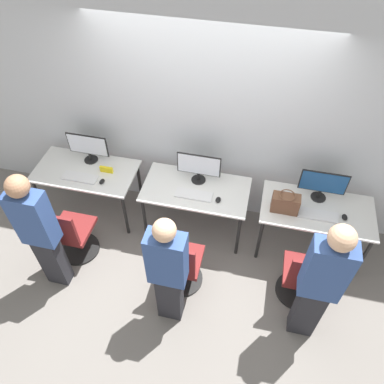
# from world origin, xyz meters

# --- Properties ---
(ground_plane) EXTENTS (20.00, 20.00, 0.00)m
(ground_plane) POSITION_xyz_m (0.00, 0.00, 0.00)
(ground_plane) COLOR slate
(wall_back) EXTENTS (12.00, 0.05, 2.80)m
(wall_back) POSITION_xyz_m (0.00, 0.79, 1.40)
(wall_back) COLOR #B7BCC1
(wall_back) RESTS_ON ground_plane
(desk_left) EXTENTS (1.25, 0.66, 0.73)m
(desk_left) POSITION_xyz_m (-1.40, 0.33, 0.65)
(desk_left) COLOR silver
(desk_left) RESTS_ON ground_plane
(monitor_left) EXTENTS (0.51, 0.17, 0.39)m
(monitor_left) POSITION_xyz_m (-1.40, 0.53, 0.95)
(monitor_left) COLOR black
(monitor_left) RESTS_ON desk_left
(keyboard_left) EXTENTS (0.43, 0.15, 0.02)m
(keyboard_left) POSITION_xyz_m (-1.40, 0.19, 0.74)
(keyboard_left) COLOR silver
(keyboard_left) RESTS_ON desk_left
(mouse_left) EXTENTS (0.06, 0.09, 0.03)m
(mouse_left) POSITION_xyz_m (-1.11, 0.18, 0.74)
(mouse_left) COLOR black
(mouse_left) RESTS_ON desk_left
(office_chair_left) EXTENTS (0.48, 0.48, 0.89)m
(office_chair_left) POSITION_xyz_m (-1.32, -0.39, 0.36)
(office_chair_left) COLOR black
(office_chair_left) RESTS_ON ground_plane
(person_left) EXTENTS (0.36, 0.22, 1.66)m
(person_left) POSITION_xyz_m (-1.37, -0.76, 0.91)
(person_left) COLOR #232328
(person_left) RESTS_ON ground_plane
(desk_center) EXTENTS (1.25, 0.66, 0.73)m
(desk_center) POSITION_xyz_m (0.00, 0.33, 0.65)
(desk_center) COLOR silver
(desk_center) RESTS_ON ground_plane
(monitor_center) EXTENTS (0.51, 0.17, 0.39)m
(monitor_center) POSITION_xyz_m (0.00, 0.48, 0.95)
(monitor_center) COLOR black
(monitor_center) RESTS_ON desk_center
(keyboard_center) EXTENTS (0.43, 0.15, 0.02)m
(keyboard_center) POSITION_xyz_m (0.00, 0.22, 0.74)
(keyboard_center) COLOR silver
(keyboard_center) RESTS_ON desk_center
(mouse_center) EXTENTS (0.06, 0.09, 0.03)m
(mouse_center) POSITION_xyz_m (0.29, 0.20, 0.74)
(mouse_center) COLOR black
(mouse_center) RESTS_ON desk_center
(office_chair_center) EXTENTS (0.48, 0.48, 0.89)m
(office_chair_center) POSITION_xyz_m (0.02, -0.51, 0.36)
(office_chair_center) COLOR black
(office_chair_center) RESTS_ON ground_plane
(person_center) EXTENTS (0.36, 0.21, 1.57)m
(person_center) POSITION_xyz_m (-0.00, -0.88, 0.85)
(person_center) COLOR #232328
(person_center) RESTS_ON ground_plane
(desk_right) EXTENTS (1.25, 0.66, 0.73)m
(desk_right) POSITION_xyz_m (1.40, 0.33, 0.65)
(desk_right) COLOR silver
(desk_right) RESTS_ON ground_plane
(monitor_right) EXTENTS (0.51, 0.17, 0.39)m
(monitor_right) POSITION_xyz_m (1.40, 0.51, 0.95)
(monitor_right) COLOR black
(monitor_right) RESTS_ON desk_right
(keyboard_right) EXTENTS (0.43, 0.15, 0.02)m
(keyboard_right) POSITION_xyz_m (1.40, 0.23, 0.74)
(keyboard_right) COLOR silver
(keyboard_right) RESTS_ON desk_right
(mouse_right) EXTENTS (0.06, 0.09, 0.03)m
(mouse_right) POSITION_xyz_m (1.68, 0.26, 0.74)
(mouse_right) COLOR black
(mouse_right) RESTS_ON desk_right
(office_chair_right) EXTENTS (0.48, 0.48, 0.89)m
(office_chair_right) POSITION_xyz_m (1.33, -0.37, 0.36)
(office_chair_right) COLOR black
(office_chair_right) RESTS_ON ground_plane
(person_right) EXTENTS (0.36, 0.22, 1.71)m
(person_right) POSITION_xyz_m (1.37, -0.74, 0.94)
(person_right) COLOR #232328
(person_right) RESTS_ON ground_plane
(handbag) EXTENTS (0.30, 0.18, 0.25)m
(handbag) POSITION_xyz_m (1.03, 0.23, 0.84)
(handbag) COLOR brown
(handbag) RESTS_ON desk_right
(placard_left) EXTENTS (0.16, 0.03, 0.08)m
(placard_left) POSITION_xyz_m (-1.13, 0.36, 0.77)
(placard_left) COLOR yellow
(placard_left) RESTS_ON desk_left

